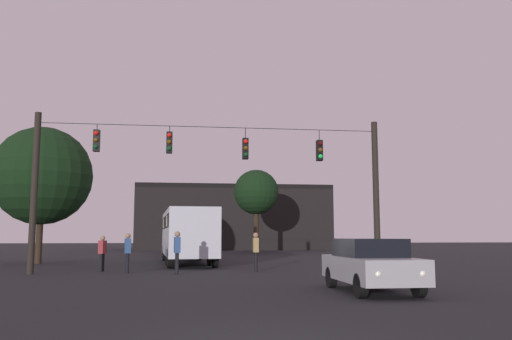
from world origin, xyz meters
TOP-DOWN VIEW (x-y plane):
  - ground_plane at (0.00, 24.50)m, footprint 168.00×168.00m
  - overhead_signal_span at (-0.04, 15.44)m, footprint 15.42×0.44m
  - city_bus at (-1.09, 23.00)m, footprint 3.29×11.15m
  - car_near_right at (4.18, 6.94)m, footprint 1.82×4.35m
  - car_far_left at (-1.86, 33.35)m, footprint 1.86×4.36m
  - pedestrian_crossing_left at (-4.86, 16.75)m, footprint 0.35×0.42m
  - pedestrian_crossing_center at (1.99, 15.80)m, footprint 0.25×0.37m
  - pedestrian_crossing_right at (-3.63, 15.65)m, footprint 0.31×0.40m
  - pedestrian_near_bus at (-1.49, 14.67)m, footprint 0.29×0.39m
  - corner_building at (4.22, 55.00)m, footprint 21.83×11.59m
  - tree_left_silhouette at (5.18, 39.87)m, footprint 4.11×4.11m
  - tree_behind_building at (-9.50, 23.88)m, footprint 5.70×5.70m

SIDE VIEW (x-z plane):
  - ground_plane at x=0.00m, z-range 0.00..0.00m
  - car_near_right at x=4.18m, z-range 0.04..1.56m
  - car_far_left at x=-1.86m, z-range 0.04..1.56m
  - pedestrian_crossing_left at x=-4.86m, z-range 0.10..1.70m
  - pedestrian_crossing_right at x=-3.63m, z-range 0.11..1.82m
  - pedestrian_crossing_center at x=1.99m, z-range 0.12..1.86m
  - pedestrian_near_bus at x=-1.49m, z-range 0.13..1.92m
  - city_bus at x=-1.09m, z-range 0.37..3.37m
  - corner_building at x=4.22m, z-range 0.00..7.27m
  - overhead_signal_span at x=-0.04m, z-range 0.61..7.52m
  - tree_behind_building at x=-9.50m, z-range 1.10..9.02m
  - tree_left_silhouette at x=5.18m, z-range 1.71..9.34m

